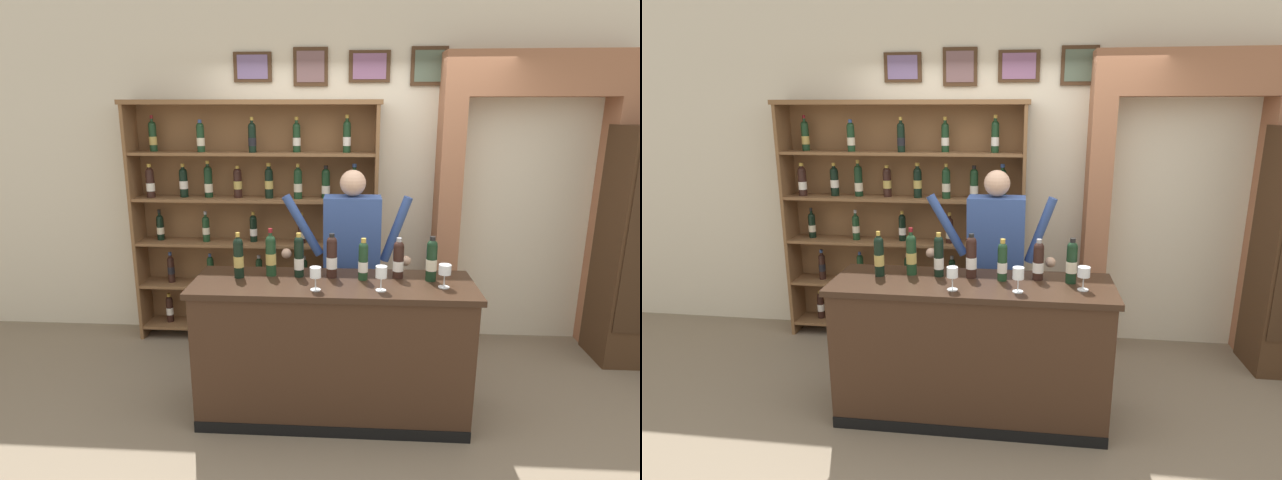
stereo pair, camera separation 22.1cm
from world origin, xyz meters
TOP-DOWN VIEW (x-y plane):
  - ground_plane at (0.00, 0.00)m, footprint 14.00×14.00m
  - back_wall at (-0.00, 1.46)m, footprint 12.00×0.19m
  - wine_shelf at (-0.90, 1.25)m, footprint 2.23×0.31m
  - archway_doorway at (1.50, 1.33)m, footprint 1.58×0.45m
  - tasting_counter at (-0.14, -0.00)m, footprint 1.87×0.59m
  - shopkeeper at (-0.02, 0.63)m, footprint 1.02×0.22m
  - tasting_bottle_grappa at (-0.78, 0.05)m, footprint 0.07×0.07m
  - tasting_bottle_brunello at (-0.57, 0.11)m, footprint 0.07×0.07m
  - tasting_bottle_vin_santo at (-0.38, 0.10)m, footprint 0.07×0.07m
  - tasting_bottle_chianti at (-0.15, 0.10)m, footprint 0.07×0.07m
  - tasting_bottle_super_tuscan at (0.06, 0.06)m, footprint 0.07×0.07m
  - tasting_bottle_rosso at (0.30, 0.11)m, footprint 0.07×0.07m
  - tasting_bottle_prosecco at (0.51, 0.07)m, footprint 0.07×0.07m
  - wine_glass_center at (-0.25, -0.16)m, footprint 0.07×0.07m
  - wine_glass_left at (0.58, -0.06)m, footprint 0.08×0.08m
  - wine_glass_spare at (0.17, -0.15)m, footprint 0.07×0.07m

SIDE VIEW (x-z plane):
  - ground_plane at x=0.00m, z-range -0.02..0.00m
  - tasting_counter at x=-0.14m, z-range 0.00..0.99m
  - shopkeeper at x=-0.02m, z-range 0.19..1.85m
  - wine_glass_center at x=-0.25m, z-range 1.02..1.17m
  - wine_glass_left at x=0.58m, z-range 1.02..1.17m
  - wine_glass_spare at x=0.17m, z-range 1.02..1.18m
  - tasting_bottle_rosso at x=0.30m, z-range 0.98..1.26m
  - tasting_bottle_super_tuscan at x=0.06m, z-range 0.98..1.26m
  - tasting_bottle_vin_santo at x=-0.38m, z-range 0.98..1.28m
  - tasting_bottle_grappa at x=-0.78m, z-range 0.97..1.29m
  - tasting_bottle_prosecco at x=0.51m, z-range 0.98..1.28m
  - tasting_bottle_chianti at x=-0.15m, z-range 0.98..1.29m
  - tasting_bottle_brunello at x=-0.57m, z-range 0.97..1.30m
  - wine_shelf at x=-0.90m, z-range 0.07..2.25m
  - archway_doorway at x=1.50m, z-range 0.18..2.74m
  - back_wall at x=0.00m, z-range 0.00..3.25m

